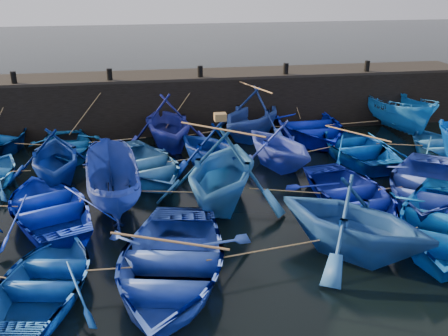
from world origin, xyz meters
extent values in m
plane|color=black|center=(0.00, 0.00, 0.00)|extent=(120.00, 120.00, 0.00)
cube|color=black|center=(0.00, 10.50, 1.25)|extent=(26.00, 2.50, 2.50)
cube|color=black|center=(0.00, 10.50, 2.56)|extent=(26.00, 2.50, 0.12)
cylinder|color=black|center=(-8.00, 9.60, 2.87)|extent=(0.24, 0.24, 0.50)
cylinder|color=black|center=(-4.00, 9.60, 2.87)|extent=(0.24, 0.24, 0.50)
cylinder|color=black|center=(0.00, 9.60, 2.87)|extent=(0.24, 0.24, 0.50)
cylinder|color=black|center=(4.00, 9.60, 2.87)|extent=(0.24, 0.24, 0.50)
cylinder|color=black|center=(8.00, 9.60, 2.87)|extent=(0.24, 0.24, 0.50)
imported|color=#0D52A5|center=(-5.84, 7.28, 0.45)|extent=(3.72, 4.74, 0.90)
imported|color=navy|center=(-1.70, 7.54, 1.17)|extent=(4.31, 4.85, 2.34)
imported|color=#224097|center=(2.13, 8.24, 1.19)|extent=(5.88, 5.95, 2.37)
imported|color=#000EA1|center=(4.70, 7.98, 0.60)|extent=(4.31, 5.91, 1.20)
imported|color=#135DAF|center=(9.09, 8.22, 0.97)|extent=(2.48, 5.19, 1.93)
imported|color=navy|center=(-5.80, 4.47, 1.07)|extent=(3.97, 4.46, 2.14)
imported|color=#28609D|center=(-2.77, 4.53, 0.51)|extent=(5.02, 5.83, 1.02)
imported|color=navy|center=(-0.19, 4.67, 0.99)|extent=(4.78, 4.94, 1.99)
imported|color=blue|center=(2.36, 4.59, 1.00)|extent=(4.40, 4.70, 1.99)
imported|color=#00368F|center=(5.75, 5.16, 0.50)|extent=(3.89, 5.14, 1.01)
imported|color=#1D5DA1|center=(9.25, 4.63, 0.45)|extent=(3.37, 4.51, 0.89)
imported|color=#0924CE|center=(-5.66, 1.54, 0.50)|extent=(4.90, 5.70, 0.99)
imported|color=navy|center=(-3.77, 2.05, 0.87)|extent=(2.12, 4.62, 1.73)
imported|color=#1E5998|center=(-0.32, 1.68, 1.28)|extent=(5.71, 6.08, 2.56)
imported|color=#09188D|center=(3.77, 0.88, 0.48)|extent=(3.92, 5.05, 0.96)
imported|color=#253CA8|center=(6.41, 0.95, 0.56)|extent=(6.31, 6.69, 1.13)
imported|color=#0B3F98|center=(-5.13, -2.31, 0.44)|extent=(3.74, 4.69, 0.87)
imported|color=blue|center=(-2.28, -2.35, 0.57)|extent=(5.07, 6.27, 1.15)
imported|color=navy|center=(2.58, -1.89, 1.12)|extent=(5.60, 5.62, 2.24)
imported|color=#054FBD|center=(5.47, -1.67, 0.60)|extent=(6.70, 7.10, 1.20)
cube|color=brown|center=(0.11, 4.67, 2.13)|extent=(0.44, 0.36, 0.27)
cylinder|color=tan|center=(-7.49, 7.54, 0.55)|extent=(1.52, 0.54, 0.04)
cylinder|color=tan|center=(-3.77, 7.41, 0.55)|extent=(2.34, 0.30, 0.04)
cylinder|color=tan|center=(0.22, 7.89, 0.55)|extent=(2.04, 0.73, 0.04)
cylinder|color=tan|center=(3.42, 8.11, 0.55)|extent=(0.78, 0.30, 0.04)
cylinder|color=tan|center=(6.89, 8.10, 0.55)|extent=(2.58, 0.27, 0.04)
cylinder|color=tan|center=(-7.05, 4.49, 0.55)|extent=(0.70, 0.07, 0.04)
cylinder|color=tan|center=(-4.29, 4.50, 0.55)|extent=(1.23, 0.10, 0.04)
cylinder|color=tan|center=(-1.48, 4.60, 0.55)|extent=(0.79, 0.17, 0.04)
cylinder|color=tan|center=(1.09, 4.63, 0.55)|extent=(0.76, 0.11, 0.04)
cylinder|color=tan|center=(4.05, 4.88, 0.55)|extent=(1.60, 0.60, 0.04)
cylinder|color=tan|center=(7.50, 4.90, 0.55)|extent=(1.72, 0.57, 0.04)
cylinder|color=tan|center=(-4.71, 1.80, 0.55)|extent=(0.12, 0.52, 0.04)
cylinder|color=tan|center=(-2.05, 1.87, 0.55)|extent=(1.65, 0.41, 0.04)
cylinder|color=tan|center=(1.72, 1.28, 0.55)|extent=(2.31, 0.83, 0.04)
cylinder|color=tan|center=(5.09, 0.92, 0.55)|extent=(0.85, 0.10, 0.04)
cylinder|color=tan|center=(-3.71, -2.33, 0.55)|extent=(1.05, 0.07, 0.04)
cylinder|color=tan|center=(0.15, -2.12, 0.55)|extent=(3.06, 0.50, 0.04)
cylinder|color=tan|center=(4.03, -1.78, 0.55)|extent=(1.11, 0.25, 0.04)
cylinder|color=tan|center=(-8.58, 9.24, 1.58)|extent=(1.19, 0.56, 2.09)
cylinder|color=tan|center=(-4.92, 8.99, 1.58)|extent=(1.88, 1.06, 2.10)
cylinder|color=tan|center=(-0.85, 9.12, 1.58)|extent=(1.74, 0.80, 2.09)
cylinder|color=tan|center=(3.07, 9.47, 1.58)|extent=(1.90, 0.10, 2.09)
cylinder|color=tan|center=(4.35, 9.34, 1.58)|extent=(0.75, 0.37, 2.08)
cylinder|color=tan|center=(8.54, 9.46, 1.58)|extent=(1.12, 0.12, 2.09)
cylinder|color=#99724C|center=(2.13, 8.24, 2.40)|extent=(1.08, 2.84, 0.06)
cylinder|color=#99724C|center=(5.75, 5.16, 1.04)|extent=(1.77, 2.49, 0.06)
cylinder|color=#99724C|center=(-0.32, 1.68, 2.59)|extent=(2.34, 1.97, 0.06)
cylinder|color=#99724C|center=(-2.28, -2.35, 1.18)|extent=(2.74, 1.32, 0.06)
camera|label=1|loc=(-2.72, -12.72, 7.16)|focal=40.00mm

